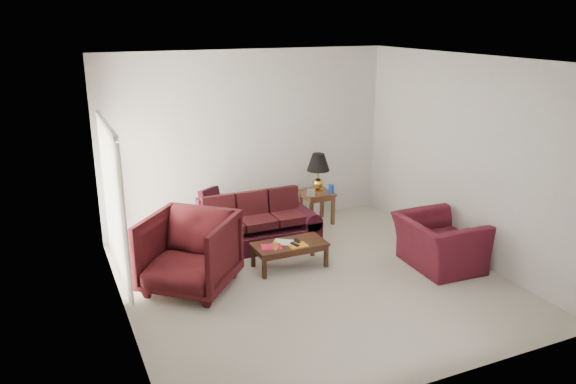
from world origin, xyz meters
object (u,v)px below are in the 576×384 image
Objects in this scene: end_table at (317,207)px; floor_lamp at (116,204)px; sofa at (256,223)px; coffee_table at (290,255)px; armchair_left at (189,253)px; armchair_right at (439,243)px.

floor_lamp is at bearing 177.46° from end_table.
coffee_table is (0.17, -0.90, -0.22)m from sofa.
floor_lamp is at bearing 152.89° from armchair_left.
sofa is at bearing 116.20° from coffee_table.
armchair_left is (-1.32, -0.98, 0.11)m from sofa.
coffee_table is (-1.98, 0.87, -0.19)m from armchair_right.
armchair_right is 2.17m from coffee_table.
armchair_left is at bearing -68.19° from floor_lamp.
sofa is 1.28× the size of floor_lamp.
end_table is at bearing 21.06° from armchair_right.
sofa reaches higher than armchair_right.
armchair_left reaches higher than armchair_right.
armchair_right is at bearing -8.48° from coffee_table.
floor_lamp reaches higher than coffee_table.
coffee_table is at bearing 43.83° from armchair_left.
floor_lamp is 1.86m from armchair_left.
floor_lamp is at bearing 61.64° from armchair_right.
floor_lamp is 4.87m from armchair_right.
end_table is 1.92m from coffee_table.
floor_lamp reaches higher than sofa.
end_table is at bearing 66.41° from coffee_table.
armchair_right is (4.16, -2.51, -0.40)m from floor_lamp.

